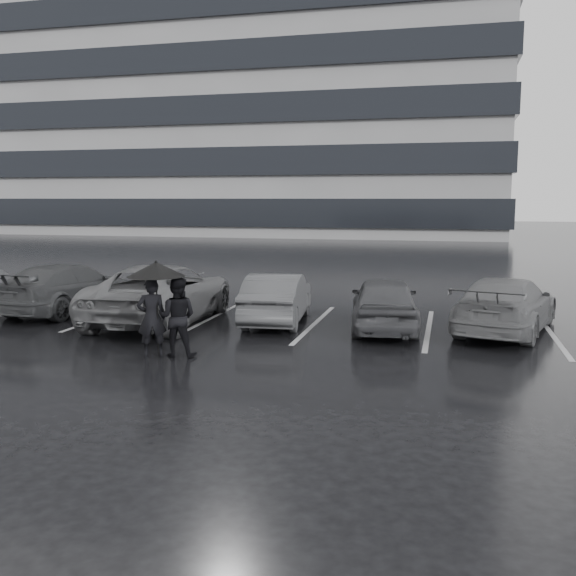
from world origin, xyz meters
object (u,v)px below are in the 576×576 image
(car_west_a, at_px, (277,298))
(pedestrian_left, at_px, (152,318))
(car_main, at_px, (384,303))
(car_east, at_px, (506,305))
(car_west_b, at_px, (162,293))
(car_west_c, at_px, (69,288))
(pedestrian_right, at_px, (177,317))

(car_west_a, xyz_separation_m, pedestrian_left, (-1.48, -4.05, 0.15))
(car_main, relative_size, car_east, 0.85)
(car_west_a, xyz_separation_m, car_east, (5.52, 0.15, 0.02))
(car_main, distance_m, car_west_b, 5.63)
(car_east, bearing_deg, car_west_c, 15.72)
(car_west_a, bearing_deg, pedestrian_left, 63.66)
(car_east, height_order, pedestrian_right, pedestrian_right)
(car_west_c, xyz_separation_m, pedestrian_right, (5.01, -3.98, 0.13))
(car_west_b, xyz_separation_m, car_west_c, (-3.13, 0.69, -0.07))
(car_east, bearing_deg, car_west_a, 16.96)
(car_main, bearing_deg, car_west_a, -13.04)
(pedestrian_left, height_order, pedestrian_right, pedestrian_right)
(car_west_a, relative_size, pedestrian_left, 2.44)
(car_west_c, bearing_deg, car_east, -172.71)
(car_west_b, xyz_separation_m, pedestrian_right, (1.88, -3.29, 0.06))
(car_main, xyz_separation_m, car_west_c, (-8.74, 0.35, 0.02))
(car_west_a, bearing_deg, car_east, 175.34)
(car_main, relative_size, pedestrian_right, 2.40)
(car_west_b, height_order, pedestrian_left, pedestrian_left)
(car_main, xyz_separation_m, pedestrian_right, (-3.73, -3.63, 0.14))
(car_west_b, bearing_deg, pedestrian_left, 109.69)
(car_west_c, xyz_separation_m, car_east, (11.53, 0.07, -0.02))
(pedestrian_left, bearing_deg, car_west_b, -94.69)
(car_west_c, bearing_deg, car_west_a, -173.85)
(pedestrian_left, bearing_deg, car_west_a, -136.96)
(car_west_c, xyz_separation_m, pedestrian_left, (4.53, -4.13, 0.11))
(car_main, distance_m, car_east, 2.82)
(car_main, height_order, car_west_a, car_main)
(car_west_a, xyz_separation_m, pedestrian_right, (-1.00, -3.90, 0.17))
(car_west_a, height_order, car_east, car_east)
(car_west_c, height_order, pedestrian_right, pedestrian_right)
(car_west_a, bearing_deg, pedestrian_right, 69.36)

